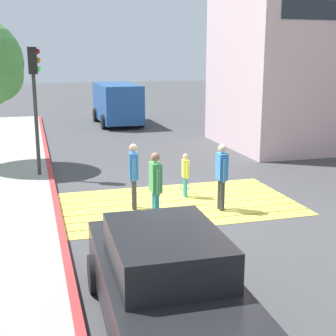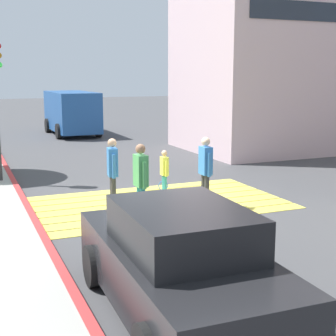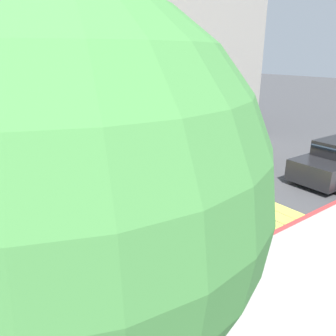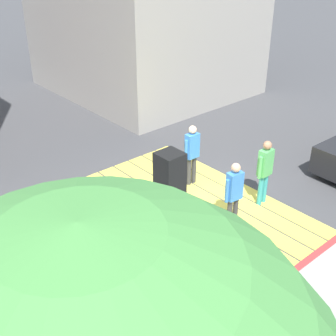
{
  "view_description": "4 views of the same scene",
  "coord_description": "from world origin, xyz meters",
  "px_view_note": "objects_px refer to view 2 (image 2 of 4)",
  "views": [
    {
      "loc": [
        -3.72,
        -12.02,
        4.01
      ],
      "look_at": [
        -0.06,
        0.81,
        0.84
      ],
      "focal_mm": 51.19,
      "sensor_mm": 36.0,
      "label": 1
    },
    {
      "loc": [
        -4.63,
        -11.64,
        3.28
      ],
      "look_at": [
        0.47,
        0.52,
        0.8
      ],
      "focal_mm": 53.22,
      "sensor_mm": 36.0,
      "label": 2
    },
    {
      "loc": [
        -7.98,
        7.09,
        4.8
      ],
      "look_at": [
        0.47,
        0.83,
        1.14
      ],
      "focal_mm": 35.61,
      "sensor_mm": 36.0,
      "label": 3
    },
    {
      "loc": [
        -6.98,
        6.96,
        6.5
      ],
      "look_at": [
        0.38,
        0.53,
        1.2
      ],
      "focal_mm": 48.22,
      "sensor_mm": 36.0,
      "label": 4
    }
  ],
  "objects_px": {
    "car_parked_near_curb": "(179,264)",
    "pedestrian_adult_side": "(113,168)",
    "pedestrian_adult_trailing": "(141,178)",
    "pedestrian_child_with_racket": "(164,171)",
    "van_down_street": "(72,112)",
    "pedestrian_adult_lead": "(205,167)"
  },
  "relations": [
    {
      "from": "car_parked_near_curb",
      "to": "pedestrian_adult_side",
      "type": "distance_m",
      "value": 5.73
    },
    {
      "from": "car_parked_near_curb",
      "to": "pedestrian_adult_trailing",
      "type": "bearing_deg",
      "value": 77.11
    },
    {
      "from": "van_down_street",
      "to": "pedestrian_child_with_racket",
      "type": "height_order",
      "value": "van_down_street"
    },
    {
      "from": "van_down_street",
      "to": "pedestrian_child_with_racket",
      "type": "xyz_separation_m",
      "value": [
        -0.71,
        -15.15,
        -0.56
      ]
    },
    {
      "from": "pedestrian_adult_lead",
      "to": "pedestrian_adult_side",
      "type": "height_order",
      "value": "pedestrian_adult_lead"
    },
    {
      "from": "van_down_street",
      "to": "pedestrian_child_with_racket",
      "type": "bearing_deg",
      "value": -92.68
    },
    {
      "from": "pedestrian_adult_trailing",
      "to": "pedestrian_adult_side",
      "type": "bearing_deg",
      "value": 98.96
    },
    {
      "from": "car_parked_near_curb",
      "to": "van_down_street",
      "type": "height_order",
      "value": "van_down_street"
    },
    {
      "from": "van_down_street",
      "to": "pedestrian_adult_trailing",
      "type": "height_order",
      "value": "van_down_street"
    },
    {
      "from": "pedestrian_child_with_racket",
      "to": "car_parked_near_curb",
      "type": "bearing_deg",
      "value": -110.66
    },
    {
      "from": "van_down_street",
      "to": "pedestrian_adult_lead",
      "type": "relative_size",
      "value": 2.95
    },
    {
      "from": "pedestrian_adult_trailing",
      "to": "pedestrian_child_with_racket",
      "type": "height_order",
      "value": "pedestrian_adult_trailing"
    },
    {
      "from": "van_down_street",
      "to": "pedestrian_adult_side",
      "type": "xyz_separation_m",
      "value": [
        -2.35,
        -15.8,
        -0.25
      ]
    },
    {
      "from": "pedestrian_adult_side",
      "to": "pedestrian_child_with_racket",
      "type": "xyz_separation_m",
      "value": [
        1.64,
        0.65,
        -0.3
      ]
    },
    {
      "from": "pedestrian_adult_lead",
      "to": "pedestrian_adult_trailing",
      "type": "xyz_separation_m",
      "value": [
        -1.95,
        -0.69,
        0.02
      ]
    },
    {
      "from": "car_parked_near_curb",
      "to": "pedestrian_adult_trailing",
      "type": "xyz_separation_m",
      "value": [
        0.97,
        4.25,
        0.31
      ]
    },
    {
      "from": "pedestrian_adult_lead",
      "to": "van_down_street",
      "type": "bearing_deg",
      "value": 89.41
    },
    {
      "from": "van_down_street",
      "to": "pedestrian_adult_trailing",
      "type": "xyz_separation_m",
      "value": [
        -2.12,
        -17.22,
        -0.23
      ]
    },
    {
      "from": "pedestrian_adult_side",
      "to": "van_down_street",
      "type": "bearing_deg",
      "value": 81.55
    },
    {
      "from": "pedestrian_child_with_racket",
      "to": "van_down_street",
      "type": "bearing_deg",
      "value": 87.32
    },
    {
      "from": "pedestrian_adult_side",
      "to": "pedestrian_child_with_racket",
      "type": "distance_m",
      "value": 1.79
    },
    {
      "from": "pedestrian_adult_trailing",
      "to": "pedestrian_child_with_racket",
      "type": "relative_size",
      "value": 1.4
    }
  ]
}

